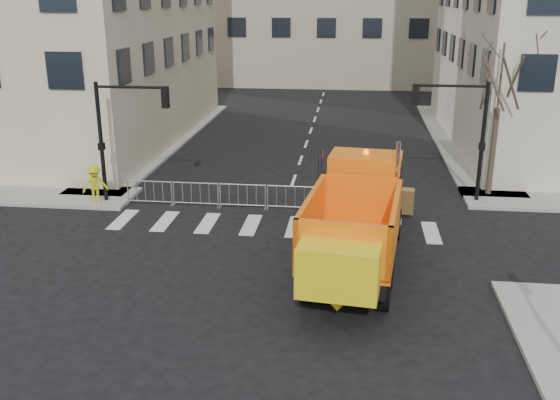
# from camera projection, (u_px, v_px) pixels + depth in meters

# --- Properties ---
(ground) EXTENTS (120.00, 120.00, 0.00)m
(ground) POSITION_uv_depth(u_px,v_px,m) (257.00, 287.00, 20.03)
(ground) COLOR black
(ground) RESTS_ON ground
(sidewalk_back) EXTENTS (64.00, 5.00, 0.15)m
(sidewalk_back) POSITION_uv_depth(u_px,v_px,m) (286.00, 201.00, 28.01)
(sidewalk_back) COLOR gray
(sidewalk_back) RESTS_ON ground
(traffic_light_left) EXTENTS (0.18, 0.18, 5.40)m
(traffic_light_left) POSITION_uv_depth(u_px,v_px,m) (101.00, 144.00, 27.15)
(traffic_light_left) COLOR black
(traffic_light_left) RESTS_ON ground
(traffic_light_right) EXTENTS (0.18, 0.18, 5.40)m
(traffic_light_right) POSITION_uv_depth(u_px,v_px,m) (482.00, 144.00, 27.16)
(traffic_light_right) COLOR black
(traffic_light_right) RESTS_ON ground
(crowd_barriers) EXTENTS (12.60, 0.60, 1.10)m
(crowd_barriers) POSITION_uv_depth(u_px,v_px,m) (267.00, 196.00, 27.10)
(crowd_barriers) COLOR #9EA0A5
(crowd_barriers) RESTS_ON ground
(street_tree) EXTENTS (3.00, 3.00, 7.50)m
(street_tree) POSITION_uv_depth(u_px,v_px,m) (497.00, 116.00, 27.69)
(street_tree) COLOR #382B21
(street_tree) RESTS_ON ground
(plow_truck) EXTENTS (4.21, 11.05, 4.19)m
(plow_truck) POSITION_uv_depth(u_px,v_px,m) (357.00, 218.00, 20.70)
(plow_truck) COLOR black
(plow_truck) RESTS_ON ground
(cop_a) EXTENTS (0.65, 0.49, 1.60)m
(cop_a) POSITION_uv_depth(u_px,v_px,m) (346.00, 198.00, 26.07)
(cop_a) COLOR black
(cop_a) RESTS_ON ground
(cop_b) EXTENTS (1.21, 1.07, 2.07)m
(cop_b) POSITION_uv_depth(u_px,v_px,m) (339.00, 193.00, 26.03)
(cop_b) COLOR black
(cop_b) RESTS_ON ground
(cop_c) EXTENTS (0.77, 1.23, 1.96)m
(cop_c) POSITION_uv_depth(u_px,v_px,m) (371.00, 195.00, 25.89)
(cop_c) COLOR black
(cop_c) RESTS_ON ground
(worker) EXTENTS (1.26, 1.13, 1.70)m
(worker) POSITION_uv_depth(u_px,v_px,m) (95.00, 185.00, 27.23)
(worker) COLOR gold
(worker) RESTS_ON sidewalk_back
(newspaper_box) EXTENTS (0.55, 0.52, 1.10)m
(newspaper_box) POSITION_uv_depth(u_px,v_px,m) (357.00, 203.00, 25.80)
(newspaper_box) COLOR #AC0D19
(newspaper_box) RESTS_ON sidewalk_back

